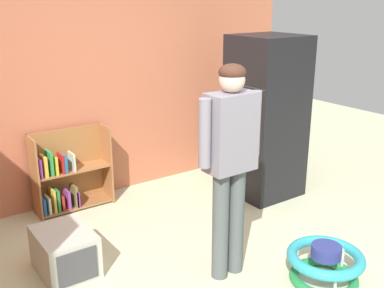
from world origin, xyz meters
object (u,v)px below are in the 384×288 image
object	(u,v)px
standing_person	(230,155)
bookshelf	(67,176)
baby_walker	(325,264)
pet_carrier	(65,252)
refrigerator	(266,117)

from	to	relation	value
standing_person	bookshelf	bearing A→B (deg)	107.60
baby_walker	pet_carrier	bearing A→B (deg)	140.82
bookshelf	baby_walker	xyz separation A→B (m)	(1.16, -2.46, -0.21)
refrigerator	pet_carrier	world-z (taller)	refrigerator
refrigerator	standing_person	world-z (taller)	refrigerator
refrigerator	standing_person	distance (m)	1.74
refrigerator	baby_walker	size ratio (longest dim) A/B	2.95
pet_carrier	bookshelf	bearing A→B (deg)	68.08
pet_carrier	refrigerator	bearing A→B (deg)	6.21
refrigerator	standing_person	bearing A→B (deg)	-142.83
bookshelf	pet_carrier	xyz separation A→B (m)	(-0.46, -1.14, -0.18)
bookshelf	pet_carrier	size ratio (longest dim) A/B	1.54
refrigerator	pet_carrier	distance (m)	2.57
refrigerator	pet_carrier	bearing A→B (deg)	-173.79
refrigerator	bookshelf	world-z (taller)	refrigerator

